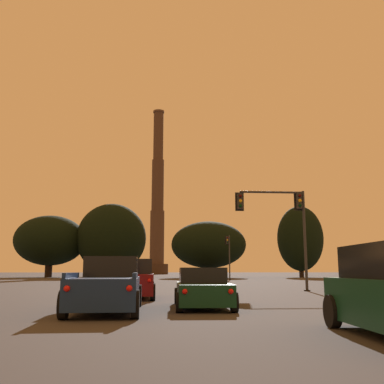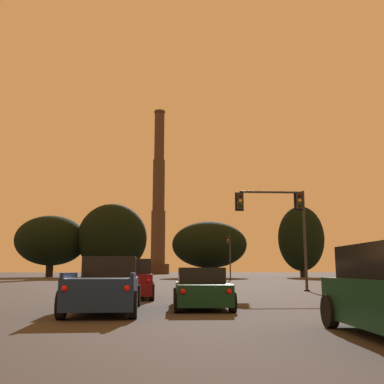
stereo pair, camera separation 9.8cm
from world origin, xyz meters
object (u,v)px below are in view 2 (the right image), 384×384
suv_left_lane_front (132,279)px  pickup_truck_left_lane_second (106,286)px  traffic_light_far_right (229,251)px  smokestack (158,208)px  traffic_light_overhead_right (282,214)px  sedan_center_lane_second (201,289)px

suv_left_lane_front → pickup_truck_left_lane_second: size_ratio=0.89×
traffic_light_far_right → smokestack: (-10.20, 91.54, 18.61)m
traffic_light_overhead_right → smokestack: 127.15m
suv_left_lane_front → sedan_center_lane_second: 6.42m
smokestack → suv_left_lane_front: bearing=-90.4°
sedan_center_lane_second → pickup_truck_left_lane_second: pickup_truck_left_lane_second is taller
suv_left_lane_front → smokestack: 134.12m
suv_left_lane_front → traffic_light_far_right: bearing=73.4°
sedan_center_lane_second → smokestack: smokestack is taller
traffic_light_far_right → pickup_truck_left_lane_second: bearing=-103.7°
traffic_light_far_right → traffic_light_overhead_right: size_ratio=0.95×
sedan_center_lane_second → traffic_light_overhead_right: 14.76m
sedan_center_lane_second → traffic_light_far_right: (8.36, 46.56, 3.41)m
sedan_center_lane_second → suv_left_lane_front: bearing=117.5°
traffic_light_far_right → suv_left_lane_front: bearing=-105.3°
pickup_truck_left_lane_second → traffic_light_far_right: size_ratio=0.89×
suv_left_lane_front → traffic_light_far_right: 42.41m
smokestack → traffic_light_far_right: bearing=-83.6°
suv_left_lane_front → traffic_light_overhead_right: bearing=34.2°
traffic_light_far_right → traffic_light_overhead_right: traffic_light_overhead_right is taller
traffic_light_overhead_right → smokestack: smokestack is taller
sedan_center_lane_second → pickup_truck_left_lane_second: (-3.27, -1.16, 0.14)m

